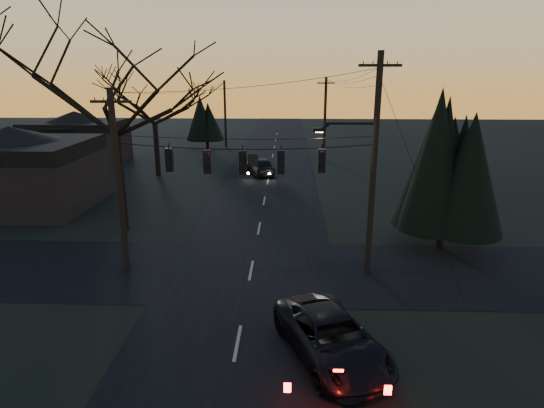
{
  "coord_description": "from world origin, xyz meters",
  "views": [
    {
      "loc": [
        1.71,
        -9.86,
        9.24
      ],
      "look_at": [
        1.01,
        9.71,
        3.42
      ],
      "focal_mm": 30.0,
      "sensor_mm": 36.0,
      "label": 1
    }
  ],
  "objects_px": {
    "utility_pole_right": "(367,272)",
    "evergreen_right": "(448,171)",
    "suv_near": "(331,338)",
    "bare_tree_left": "(112,95)",
    "utility_pole_left": "(127,269)",
    "sedan_oncoming_a": "(260,166)",
    "utility_pole_far_r": "(324,160)",
    "utility_pole_far_l": "(226,147)"
  },
  "relations": [
    {
      "from": "bare_tree_left",
      "to": "evergreen_right",
      "type": "bearing_deg",
      "value": -7.03
    },
    {
      "from": "utility_pole_left",
      "to": "utility_pole_far_r",
      "type": "relative_size",
      "value": 1.0
    },
    {
      "from": "utility_pole_far_l",
      "to": "bare_tree_left",
      "type": "relative_size",
      "value": 0.71
    },
    {
      "from": "utility_pole_far_r",
      "to": "sedan_oncoming_a",
      "type": "xyz_separation_m",
      "value": [
        -6.3,
        -7.32,
        0.8
      ]
    },
    {
      "from": "bare_tree_left",
      "to": "evergreen_right",
      "type": "relative_size",
      "value": 1.54
    },
    {
      "from": "utility_pole_right",
      "to": "sedan_oncoming_a",
      "type": "bearing_deg",
      "value": 106.94
    },
    {
      "from": "utility_pole_far_r",
      "to": "sedan_oncoming_a",
      "type": "bearing_deg",
      "value": -130.71
    },
    {
      "from": "evergreen_right",
      "to": "suv_near",
      "type": "height_order",
      "value": "evergreen_right"
    },
    {
      "from": "evergreen_right",
      "to": "sedan_oncoming_a",
      "type": "relative_size",
      "value": 1.55
    },
    {
      "from": "utility_pole_right",
      "to": "utility_pole_far_l",
      "type": "relative_size",
      "value": 1.25
    },
    {
      "from": "utility_pole_left",
      "to": "sedan_oncoming_a",
      "type": "relative_size",
      "value": 1.8
    },
    {
      "from": "utility_pole_far_l",
      "to": "suv_near",
      "type": "distance_m",
      "value": 43.68
    },
    {
      "from": "utility_pole_left",
      "to": "bare_tree_left",
      "type": "bearing_deg",
      "value": 110.05
    },
    {
      "from": "utility_pole_right",
      "to": "utility_pole_left",
      "type": "height_order",
      "value": "utility_pole_right"
    },
    {
      "from": "utility_pole_left",
      "to": "utility_pole_far_r",
      "type": "height_order",
      "value": "same"
    },
    {
      "from": "sedan_oncoming_a",
      "to": "utility_pole_far_l",
      "type": "bearing_deg",
      "value": -88.23
    },
    {
      "from": "evergreen_right",
      "to": "suv_near",
      "type": "distance_m",
      "value": 12.53
    },
    {
      "from": "suv_near",
      "to": "sedan_oncoming_a",
      "type": "height_order",
      "value": "sedan_oncoming_a"
    },
    {
      "from": "bare_tree_left",
      "to": "utility_pole_left",
      "type": "bearing_deg",
      "value": -69.95
    },
    {
      "from": "utility_pole_far_l",
      "to": "sedan_oncoming_a",
      "type": "xyz_separation_m",
      "value": [
        5.2,
        -15.32,
        0.8
      ]
    },
    {
      "from": "utility_pole_right",
      "to": "utility_pole_far_r",
      "type": "distance_m",
      "value": 28.0
    },
    {
      "from": "utility_pole_far_r",
      "to": "evergreen_right",
      "type": "distance_m",
      "value": 25.46
    },
    {
      "from": "evergreen_right",
      "to": "bare_tree_left",
      "type": "bearing_deg",
      "value": 172.97
    },
    {
      "from": "utility_pole_left",
      "to": "suv_near",
      "type": "relative_size",
      "value": 1.6
    },
    {
      "from": "utility_pole_left",
      "to": "evergreen_right",
      "type": "xyz_separation_m",
      "value": [
        15.92,
        3.29,
        4.25
      ]
    },
    {
      "from": "utility_pole_right",
      "to": "evergreen_right",
      "type": "distance_m",
      "value": 6.96
    },
    {
      "from": "utility_pole_far_r",
      "to": "utility_pole_far_l",
      "type": "distance_m",
      "value": 14.01
    },
    {
      "from": "suv_near",
      "to": "sedan_oncoming_a",
      "type": "distance_m",
      "value": 27.66
    },
    {
      "from": "utility_pole_left",
      "to": "evergreen_right",
      "type": "distance_m",
      "value": 16.8
    },
    {
      "from": "utility_pole_right",
      "to": "sedan_oncoming_a",
      "type": "distance_m",
      "value": 21.63
    },
    {
      "from": "bare_tree_left",
      "to": "suv_near",
      "type": "xyz_separation_m",
      "value": [
        11.21,
        -12.19,
        -7.14
      ]
    },
    {
      "from": "evergreen_right",
      "to": "utility_pole_right",
      "type": "bearing_deg",
      "value": -143.37
    },
    {
      "from": "utility_pole_right",
      "to": "evergreen_right",
      "type": "height_order",
      "value": "evergreen_right"
    },
    {
      "from": "suv_near",
      "to": "utility_pole_right",
      "type": "bearing_deg",
      "value": 49.64
    },
    {
      "from": "utility_pole_right",
      "to": "suv_near",
      "type": "xyz_separation_m",
      "value": [
        -2.3,
        -6.69,
        0.74
      ]
    },
    {
      "from": "utility_pole_far_l",
      "to": "sedan_oncoming_a",
      "type": "bearing_deg",
      "value": -71.25
    },
    {
      "from": "evergreen_right",
      "to": "suv_near",
      "type": "bearing_deg",
      "value": -123.97
    },
    {
      "from": "suv_near",
      "to": "sedan_oncoming_a",
      "type": "bearing_deg",
      "value": 76.93
    },
    {
      "from": "utility_pole_far_r",
      "to": "bare_tree_left",
      "type": "bearing_deg",
      "value": -120.97
    },
    {
      "from": "utility_pole_far_l",
      "to": "evergreen_right",
      "type": "relative_size",
      "value": 1.09
    },
    {
      "from": "utility_pole_far_r",
      "to": "utility_pole_right",
      "type": "bearing_deg",
      "value": -90.0
    },
    {
      "from": "utility_pole_far_l",
      "to": "evergreen_right",
      "type": "distance_m",
      "value": 36.63
    }
  ]
}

